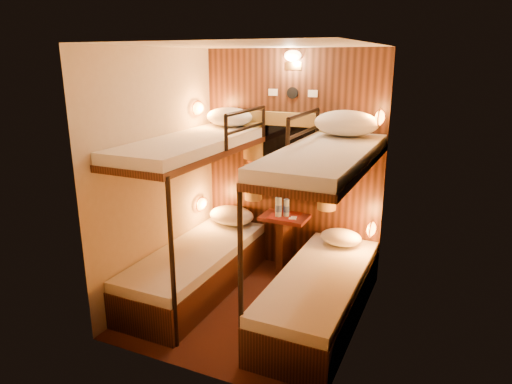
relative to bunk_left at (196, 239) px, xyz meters
The scene contains 22 objects.
floor 0.86m from the bunk_left, ahead, with size 2.10×2.10×0.00m, color #36160E.
ceiling 1.95m from the bunk_left, ahead, with size 2.10×2.10×0.00m, color silver.
wall_back 1.34m from the bunk_left, 56.56° to the left, with size 2.40×2.40×0.00m, color #C6B293.
wall_front 1.44m from the bunk_left, 59.93° to the right, with size 2.40×2.40×0.00m, color #C6B293.
wall_left 0.74m from the bunk_left, 168.93° to the right, with size 2.40×2.40×0.00m, color #C6B293.
wall_right 1.77m from the bunk_left, ahead, with size 2.40×2.40×0.00m, color #C6B293.
back_panel 1.33m from the bunk_left, 56.16° to the left, with size 2.00×0.03×2.40m, color black.
bunk_left is the anchor object (origin of this frame).
bunk_right 1.30m from the bunk_left, ahead, with size 0.72×1.90×1.82m.
window 1.30m from the bunk_left, 55.30° to the left, with size 1.00×0.12×0.79m.
curtains 1.32m from the bunk_left, 54.32° to the left, with size 1.10×0.22×1.00m.
back_fixtures 2.03m from the bunk_left, 55.16° to the left, with size 0.54×0.09×0.48m.
reading_lamps 1.13m from the bunk_left, 44.25° to the left, with size 2.00×0.20×1.25m.
table 1.02m from the bunk_left, 50.33° to the left, with size 0.50×0.34×0.66m.
bottle_left 0.96m from the bunk_left, 50.78° to the left, with size 0.07×0.07×0.25m.
bottle_right 1.04m from the bunk_left, 49.18° to the left, with size 0.06×0.06×0.22m.
sachet_a 1.05m from the bunk_left, 43.48° to the left, with size 0.08×0.06×0.01m, color silver.
sachet_b 1.09m from the bunk_left, 45.63° to the left, with size 0.07×0.05×0.01m, color silver.
pillow_lower_left 0.78m from the bunk_left, 90.16° to the left, with size 0.53×0.38×0.21m, color silver.
pillow_lower_right 1.47m from the bunk_left, 28.19° to the left, with size 0.42×0.30×0.17m, color silver.
pillow_upper_left 1.36m from the bunk_left, 90.16° to the left, with size 0.52×0.37×0.20m, color silver.
pillow_upper_right 1.85m from the bunk_left, 26.75° to the left, with size 0.61×0.44×0.24m, color silver.
Camera 1 is at (1.66, -3.54, 2.29)m, focal length 32.00 mm.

